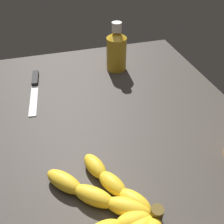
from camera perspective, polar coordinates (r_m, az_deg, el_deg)
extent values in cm
cube|color=#38332D|center=(58.06, -1.61, -5.30)|extent=(81.33, 67.09, 3.69)
ellipsoid|color=yellow|center=(44.07, 5.16, -19.21)|extent=(6.74, 6.01, 2.91)
ellipsoid|color=yellow|center=(45.72, 0.07, -15.73)|extent=(6.85, 5.48, 2.91)
ellipsoid|color=yellow|center=(48.10, -3.80, -11.97)|extent=(6.83, 4.83, 2.91)
ellipsoid|color=yellow|center=(43.33, 3.63, -20.55)|extent=(6.56, 7.95, 3.02)
ellipsoid|color=yellow|center=(44.44, -4.12, -18.22)|extent=(7.15, 7.67, 3.02)
ellipsoid|color=yellow|center=(46.66, -10.61, -15.02)|extent=(7.60, 7.24, 3.02)
ellipsoid|color=yellow|center=(42.28, 4.75, -23.19)|extent=(3.09, 5.80, 3.04)
cylinder|color=brown|center=(42.94, 9.93, -21.57)|extent=(2.00, 2.00, 3.00)
cylinder|color=gold|center=(76.28, 0.99, 12.84)|extent=(5.82, 5.82, 9.79)
cone|color=gold|center=(73.87, 1.04, 16.88)|extent=(5.82, 5.82, 1.83)
cylinder|color=white|center=(73.06, 1.06, 18.45)|extent=(2.73, 2.73, 2.52)
cube|color=silver|center=(67.77, -17.10, 2.61)|extent=(12.99, 3.06, 0.50)
cube|color=black|center=(75.86, -16.75, 7.21)|extent=(7.12, 2.28, 1.20)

